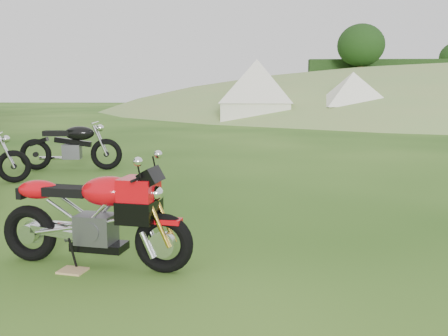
# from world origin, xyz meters

# --- Properties ---
(ground) EXTENTS (120.00, 120.00, 0.00)m
(ground) POSITION_xyz_m (0.00, 0.00, 0.00)
(ground) COLOR #153E0D
(ground) RESTS_ON ground
(sport_motorcycle) EXTENTS (1.96, 0.83, 1.14)m
(sport_motorcycle) POSITION_xyz_m (-1.11, -0.25, 0.57)
(sport_motorcycle) COLOR red
(sport_motorcycle) RESTS_ON ground
(plywood_board) EXTENTS (0.28, 0.25, 0.02)m
(plywood_board) POSITION_xyz_m (-1.29, -0.41, 0.01)
(plywood_board) COLOR tan
(plywood_board) RESTS_ON ground
(vintage_moto_d) EXTENTS (2.13, 0.63, 1.11)m
(vintage_moto_d) POSITION_xyz_m (-3.36, 5.56, 0.55)
(vintage_moto_d) COLOR black
(vintage_moto_d) RESTS_ON ground
(tent_left) EXTENTS (3.63, 3.63, 2.99)m
(tent_left) POSITION_xyz_m (0.98, 21.27, 1.49)
(tent_left) COLOR silver
(tent_left) RESTS_ON ground
(tent_mid) EXTENTS (3.19, 3.19, 2.59)m
(tent_mid) POSITION_xyz_m (5.71, 20.31, 1.29)
(tent_mid) COLOR white
(tent_mid) RESTS_ON ground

